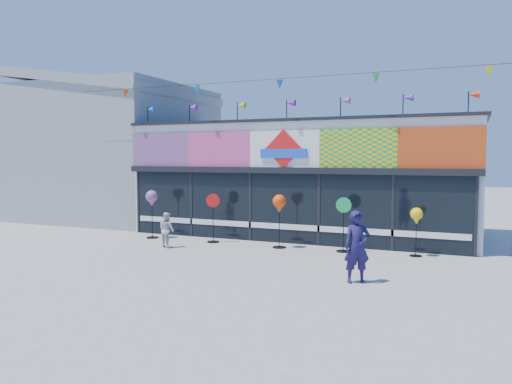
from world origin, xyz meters
The scene contains 10 objects.
ground centered at (0.00, 0.00, 0.00)m, with size 80.00×80.00×0.00m, color gray.
kite_shop centered at (0.00, 5.94, 2.05)m, with size 16.00×5.70×5.31m.
neighbour_building centered at (-10.00, 7.00, 3.20)m, with size 8.18×7.20×6.87m.
spinner_0 centered at (-4.58, 2.53, 1.34)m, with size 0.42×0.42×1.68m.
spinner_1 centered at (-2.20, 2.60, 0.86)m, with size 0.45×0.41×1.62m.
spinner_2 centered at (0.18, 2.52, 1.34)m, with size 0.42×0.42×1.67m.
spinner_3 centered at (2.17, 2.67, 0.87)m, with size 0.46×0.42×1.64m.
spinner_4 centered at (4.24, 2.83, 1.12)m, with size 0.35×0.35×1.40m.
adult_man centered at (3.33, -0.84, 0.82)m, with size 0.60×0.39×1.63m, color #1A1541.
child centered at (-3.10, 1.22, 0.55)m, with size 0.54×0.31×1.10m, color silver.
Camera 1 is at (5.66, -11.91, 2.83)m, focal length 35.00 mm.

